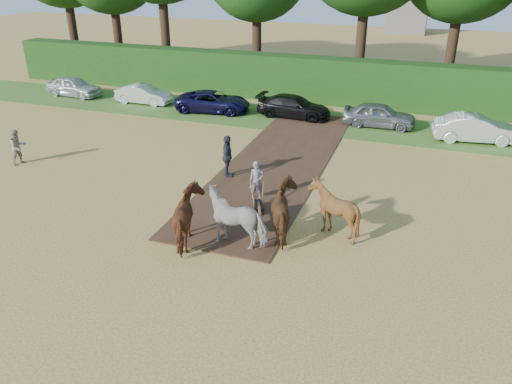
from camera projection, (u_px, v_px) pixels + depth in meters
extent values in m
plane|color=gold|center=(186.00, 225.00, 18.75)|extent=(120.00, 120.00, 0.00)
cube|color=#472D1C|center=(279.00, 162.00, 24.26)|extent=(4.50, 17.00, 0.05)
cube|color=#38601E|center=(288.00, 119.00, 30.67)|extent=(50.00, 5.00, 0.03)
cube|color=#14380F|center=(307.00, 79.00, 33.86)|extent=(46.00, 1.60, 3.00)
imported|color=beige|center=(18.00, 147.00, 23.83)|extent=(0.85, 0.98, 1.71)
imported|color=#262A33|center=(227.00, 157.00, 22.34)|extent=(0.81, 1.25, 1.98)
imported|color=brown|center=(189.00, 219.00, 17.11)|extent=(1.88, 2.57, 1.98)
imported|color=beige|center=(238.00, 215.00, 17.32)|extent=(2.46, 2.31, 1.98)
imported|color=brown|center=(286.00, 212.00, 17.54)|extent=(1.88, 2.57, 1.98)
imported|color=brown|center=(333.00, 209.00, 17.76)|extent=(2.17, 2.28, 1.98)
cube|color=black|center=(258.00, 208.00, 19.63)|extent=(0.63, 0.91, 0.33)
cube|color=brown|center=(259.00, 211.00, 19.05)|extent=(0.59, 1.25, 0.09)
cylinder|color=brown|center=(253.00, 194.00, 19.93)|extent=(0.54, 0.85, 0.69)
cylinder|color=brown|center=(263.00, 194.00, 19.96)|extent=(0.30, 0.94, 0.69)
imported|color=#989890|center=(257.00, 181.00, 20.36)|extent=(0.71, 0.60, 1.65)
imported|color=silver|center=(74.00, 86.00, 35.35)|extent=(4.26, 1.99, 1.41)
imported|color=silver|center=(144.00, 94.00, 33.63)|extent=(3.86, 1.37, 1.27)
imported|color=#14123A|center=(213.00, 102.00, 31.88)|extent=(5.00, 2.81, 1.32)
imported|color=black|center=(294.00, 107.00, 30.80)|extent=(4.69, 2.09, 1.34)
imported|color=gray|center=(379.00, 115.00, 29.07)|extent=(4.16, 1.70, 1.42)
imported|color=white|center=(476.00, 129.00, 26.76)|extent=(4.57, 2.11, 1.45)
cylinder|color=#382616|center=(74.00, 36.00, 42.03)|extent=(0.70, 0.70, 5.85)
cylinder|color=#382616|center=(118.00, 40.00, 41.37)|extent=(0.70, 0.70, 5.40)
cylinder|color=#382616|center=(166.00, 38.00, 38.79)|extent=(0.70, 0.70, 6.53)
cylinder|color=#382616|center=(257.00, 49.00, 38.28)|extent=(0.70, 0.70, 5.17)
cylinder|color=#382616|center=(360.00, 51.00, 34.86)|extent=(0.70, 0.70, 6.08)
cylinder|color=#382616|center=(450.00, 56.00, 34.46)|extent=(0.70, 0.70, 5.62)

